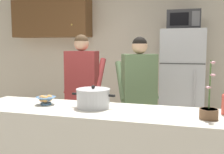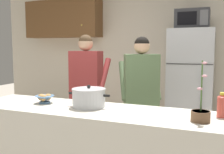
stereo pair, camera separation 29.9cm
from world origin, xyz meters
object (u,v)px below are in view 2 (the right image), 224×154
Objects in this scene: microwave at (192,19)px; person_by_sink at (141,87)px; cooking_pot at (89,98)px; bread_bowl at (45,98)px; refrigerator at (190,89)px; potted_orchid at (201,114)px; person_near_pot at (86,81)px; bottle_near_edge at (222,105)px.

microwave is 1.39m from person_by_sink.
cooking_pot is at bearing -109.85° from person_by_sink.
person_by_sink is 8.07× the size of bread_bowl.
refrigerator is 2.24m from bread_bowl.
microwave is at bearing 97.71° from potted_orchid.
person_near_pot is 0.89m from bread_bowl.
person_near_pot is at bearing 146.98° from potted_orchid.
person_by_sink is at bearing -117.33° from refrigerator.
refrigerator reaches higher than person_by_sink.
person_by_sink is (-0.50, -0.94, -0.90)m from microwave.
potted_orchid is at bearing -51.86° from person_by_sink.
cooking_pot is at bearing -176.58° from bottle_near_edge.
potted_orchid reaches higher than cooking_pot.
refrigerator reaches higher than cooking_pot.
bread_bowl is (-1.31, -1.79, -0.95)m from microwave.
person_near_pot is at bearing -144.66° from microwave.
microwave is 2.37× the size of bread_bowl.
refrigerator is 4.02× the size of cooking_pot.
potted_orchid is at bearing -127.72° from bottle_near_edge.
potted_orchid is at bearing -7.05° from cooking_pot.
refrigerator is 8.76× the size of bread_bowl.
potted_orchid is at bearing -82.37° from refrigerator.
microwave reaches higher than potted_orchid.
person_by_sink is 1.18m from bread_bowl.
bottle_near_edge is (1.69, -0.79, -0.03)m from person_near_pot.
person_by_sink is at bearing 140.24° from bottle_near_edge.
refrigerator is 1.78m from bottle_near_edge.
bread_bowl is 1.73m from bottle_near_edge.
bread_bowl is 0.96× the size of bottle_near_edge.
bottle_near_edge is at bearing 52.28° from potted_orchid.
refrigerator is 1.97m from cooking_pot.
refrigerator is at bearing 35.99° from person_near_pot.
potted_orchid reaches higher than bottle_near_edge.
potted_orchid is (0.26, -1.92, 0.09)m from refrigerator.
person_near_pot reaches higher than bottle_near_edge.
cooking_pot is 0.91× the size of potted_orchid.
refrigerator reaches higher than person_near_pot.
person_near_pot is 7.94× the size of bottle_near_edge.
microwave is 0.99× the size of potted_orchid.
bottle_near_edge is at bearing -39.76° from person_by_sink.
person_near_pot is 1.02× the size of person_by_sink.
microwave is at bearing 62.12° from person_by_sink.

